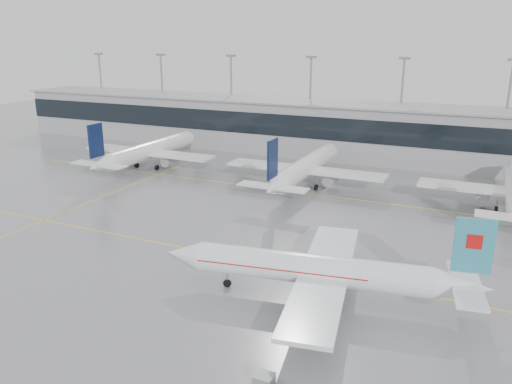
% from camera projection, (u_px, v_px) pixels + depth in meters
% --- Properties ---
extents(ground, '(320.00, 320.00, 0.00)m').
position_uv_depth(ground, '(217.00, 254.00, 63.66)').
color(ground, gray).
rests_on(ground, ground).
extents(taxi_line_main, '(120.00, 0.25, 0.01)m').
position_uv_depth(taxi_line_main, '(217.00, 254.00, 63.65)').
color(taxi_line_main, yellow).
rests_on(taxi_line_main, ground).
extents(taxi_line_north, '(120.00, 0.25, 0.01)m').
position_uv_depth(taxi_line_north, '(298.00, 192.00, 89.72)').
color(taxi_line_north, yellow).
rests_on(taxi_line_north, ground).
extents(taxi_line_cross, '(0.25, 60.00, 0.01)m').
position_uv_depth(taxi_line_cross, '(110.00, 194.00, 88.69)').
color(taxi_line_cross, yellow).
rests_on(taxi_line_cross, ground).
extents(terminal, '(180.00, 15.00, 12.00)m').
position_uv_depth(terminal, '(346.00, 131.00, 115.76)').
color(terminal, gray).
rests_on(terminal, ground).
extents(terminal_glass, '(180.00, 0.20, 5.00)m').
position_uv_depth(terminal_glass, '(337.00, 130.00, 108.77)').
color(terminal_glass, black).
rests_on(terminal_glass, ground).
extents(terminal_roof, '(182.00, 16.00, 0.40)m').
position_uv_depth(terminal_roof, '(347.00, 104.00, 113.95)').
color(terminal_roof, gray).
rests_on(terminal_roof, ground).
extents(light_masts, '(156.40, 1.00, 22.60)m').
position_uv_depth(light_masts, '(354.00, 96.00, 118.83)').
color(light_masts, gray).
rests_on(light_masts, ground).
extents(air_canada_jet, '(33.97, 26.80, 10.41)m').
position_uv_depth(air_canada_jet, '(323.00, 271.00, 51.65)').
color(air_canada_jet, white).
rests_on(air_canada_jet, ground).
extents(parked_jet_b, '(29.64, 36.96, 11.72)m').
position_uv_depth(parked_jet_b, '(149.00, 151.00, 105.84)').
color(parked_jet_b, silver).
rests_on(parked_jet_b, ground).
extents(parked_jet_c, '(29.64, 36.96, 11.72)m').
position_uv_depth(parked_jet_c, '(305.00, 167.00, 91.84)').
color(parked_jet_c, silver).
rests_on(parked_jet_c, ground).
extents(gse_unit, '(1.45, 1.35, 1.45)m').
position_uv_depth(gse_unit, '(264.00, 383.00, 38.67)').
color(gse_unit, gray).
rests_on(gse_unit, ground).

